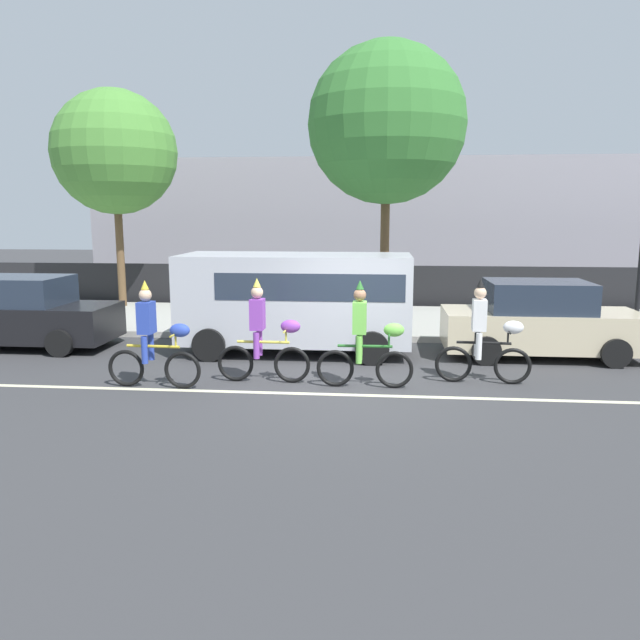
{
  "coord_description": "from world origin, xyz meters",
  "views": [
    {
      "loc": [
        0.4,
        -10.77,
        3.07
      ],
      "look_at": [
        -0.75,
        1.2,
        1.0
      ],
      "focal_mm": 35.0,
      "sensor_mm": 36.0,
      "label": 1
    }
  ],
  "objects_px": {
    "parade_cyclist_zebra": "(485,338)",
    "parked_car_black": "(23,314)",
    "parade_cyclist_lime": "(366,341)",
    "parked_car_beige": "(540,321)",
    "parade_cyclist_cobalt": "(154,341)",
    "parade_cyclist_purple": "(264,337)",
    "parked_van_silver": "(299,296)"
  },
  "relations": [
    {
      "from": "parade_cyclist_zebra",
      "to": "parked_car_black",
      "type": "xyz_separation_m",
      "value": [
        -10.06,
        2.15,
        -0.06
      ]
    },
    {
      "from": "parade_cyclist_zebra",
      "to": "parked_car_black",
      "type": "bearing_deg",
      "value": 167.93
    },
    {
      "from": "parade_cyclist_lime",
      "to": "parked_car_beige",
      "type": "height_order",
      "value": "parade_cyclist_lime"
    },
    {
      "from": "parade_cyclist_lime",
      "to": "parked_car_black",
      "type": "xyz_separation_m",
      "value": [
        -7.92,
        2.64,
        -0.06
      ]
    },
    {
      "from": "parked_car_beige",
      "to": "parked_car_black",
      "type": "bearing_deg",
      "value": -179.42
    },
    {
      "from": "parked_car_beige",
      "to": "parade_cyclist_cobalt",
      "type": "bearing_deg",
      "value": -157.08
    },
    {
      "from": "parade_cyclist_zebra",
      "to": "parked_car_black",
      "type": "relative_size",
      "value": 0.47
    },
    {
      "from": "parade_cyclist_purple",
      "to": "parade_cyclist_lime",
      "type": "relative_size",
      "value": 1.0
    },
    {
      "from": "parade_cyclist_cobalt",
      "to": "parade_cyclist_purple",
      "type": "height_order",
      "value": "same"
    },
    {
      "from": "parade_cyclist_purple",
      "to": "parade_cyclist_lime",
      "type": "xyz_separation_m",
      "value": [
        1.85,
        -0.18,
        0.0
      ]
    },
    {
      "from": "parade_cyclist_cobalt",
      "to": "parked_van_silver",
      "type": "relative_size",
      "value": 0.38
    },
    {
      "from": "parade_cyclist_cobalt",
      "to": "parade_cyclist_purple",
      "type": "relative_size",
      "value": 1.0
    },
    {
      "from": "parade_cyclist_cobalt",
      "to": "parade_cyclist_zebra",
      "type": "relative_size",
      "value": 1.0
    },
    {
      "from": "parked_car_beige",
      "to": "parked_van_silver",
      "type": "bearing_deg",
      "value": -179.26
    },
    {
      "from": "parade_cyclist_lime",
      "to": "parked_car_beige",
      "type": "relative_size",
      "value": 0.47
    },
    {
      "from": "parked_car_black",
      "to": "parade_cyclist_cobalt",
      "type": "bearing_deg",
      "value": -35.58
    },
    {
      "from": "parade_cyclist_lime",
      "to": "parade_cyclist_cobalt",
      "type": "bearing_deg",
      "value": -174.35
    },
    {
      "from": "parade_cyclist_purple",
      "to": "parade_cyclist_zebra",
      "type": "relative_size",
      "value": 1.0
    },
    {
      "from": "parade_cyclist_lime",
      "to": "parade_cyclist_zebra",
      "type": "distance_m",
      "value": 2.19
    },
    {
      "from": "parade_cyclist_lime",
      "to": "parade_cyclist_purple",
      "type": "bearing_deg",
      "value": 174.37
    },
    {
      "from": "parade_cyclist_zebra",
      "to": "parade_cyclist_lime",
      "type": "bearing_deg",
      "value": -167.16
    },
    {
      "from": "parade_cyclist_cobalt",
      "to": "parade_cyclist_zebra",
      "type": "distance_m",
      "value": 5.92
    },
    {
      "from": "parked_van_silver",
      "to": "parked_car_black",
      "type": "relative_size",
      "value": 1.22
    },
    {
      "from": "parade_cyclist_zebra",
      "to": "parked_car_beige",
      "type": "xyz_separation_m",
      "value": [
        1.52,
        2.27,
        -0.06
      ]
    },
    {
      "from": "parade_cyclist_cobalt",
      "to": "parade_cyclist_purple",
      "type": "distance_m",
      "value": 1.95
    },
    {
      "from": "parade_cyclist_purple",
      "to": "parade_cyclist_lime",
      "type": "distance_m",
      "value": 1.86
    },
    {
      "from": "parade_cyclist_purple",
      "to": "parked_van_silver",
      "type": "relative_size",
      "value": 0.38
    },
    {
      "from": "parked_car_beige",
      "to": "parked_car_black",
      "type": "height_order",
      "value": "same"
    },
    {
      "from": "parade_cyclist_purple",
      "to": "parked_car_black",
      "type": "height_order",
      "value": "parade_cyclist_purple"
    },
    {
      "from": "parade_cyclist_purple",
      "to": "parade_cyclist_zebra",
      "type": "xyz_separation_m",
      "value": [
        3.99,
        0.3,
        0.0
      ]
    },
    {
      "from": "parade_cyclist_cobalt",
      "to": "parked_van_silver",
      "type": "bearing_deg",
      "value": 54.32
    },
    {
      "from": "parade_cyclist_cobalt",
      "to": "parked_car_beige",
      "type": "distance_m",
      "value": 8.01
    }
  ]
}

